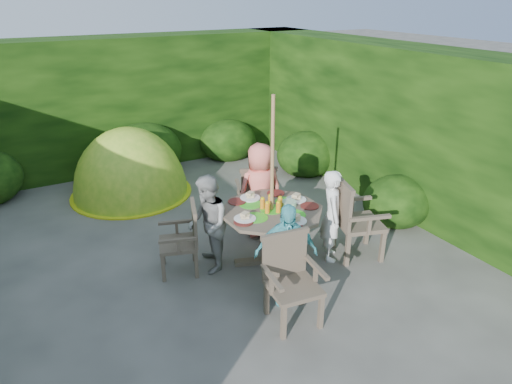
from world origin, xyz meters
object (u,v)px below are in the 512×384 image
garden_chair_left (184,238)px  garden_chair_front (290,278)px  dome_tent (132,194)px  child_back (260,190)px  patio_table (272,218)px  garden_chair_back (257,194)px  child_left (208,224)px  child_front (286,254)px  child_right (332,215)px  garden_chair_right (353,218)px  parasol_pole (272,185)px

garden_chair_left → garden_chair_front: bearing=42.8°
dome_tent → child_back: bearing=-58.8°
patio_table → garden_chair_back: bearing=70.7°
garden_chair_back → child_left: 1.37m
garden_chair_left → child_front: size_ratio=0.71×
child_front → patio_table: bearing=92.1°
child_left → child_front: size_ratio=1.04×
child_right → child_left: size_ratio=0.98×
garden_chair_back → child_left: child_left is taller
child_left → dome_tent: size_ratio=0.53×
garden_chair_front → garden_chair_right: bearing=32.1°
garden_chair_right → garden_chair_front: 1.56m
garden_chair_left → child_left: bearing=87.8°
patio_table → dome_tent: dome_tent is taller
garden_chair_left → child_back: size_ratio=0.63×
parasol_pole → garden_chair_left: parasol_pole is taller
parasol_pole → garden_chair_back: 1.25m
garden_chair_back → parasol_pole: bearing=89.0°
child_right → dome_tent: (-1.75, 3.34, -0.61)m
garden_chair_right → child_right: (-0.27, 0.10, 0.06)m
child_front → garden_chair_front: bearing=-91.0°
patio_table → garden_chair_left: patio_table is taller
garden_chair_left → garden_chair_right: bearing=88.1°
patio_table → child_front: (-0.27, -0.75, -0.04)m
parasol_pole → child_front: parasol_pole is taller
garden_chair_left → dome_tent: (0.04, 2.71, -0.46)m
garden_chair_right → garden_chair_front: (-1.41, -0.67, -0.06)m
parasol_pole → child_right: parasol_pole is taller
garden_chair_back → child_front: (-0.63, -1.79, 0.11)m
garden_chair_front → child_left: child_left is taller
garden_chair_front → child_front: child_front is taller
garden_chair_back → child_left: (-1.12, -0.77, 0.13)m
parasol_pole → garden_chair_front: (-0.38, -1.03, -0.60)m
patio_table → child_back: (0.26, 0.75, 0.04)m
patio_table → child_front: size_ratio=1.39×
child_right → child_left: bearing=102.2°
patio_table → parasol_pole: bearing=173.4°
garden_chair_back → patio_table: bearing=89.2°
garden_chair_front → child_right: 1.38m
garden_chair_right → dome_tent: 4.03m
garden_chair_back → child_back: (-0.10, -0.28, 0.19)m
child_back → dome_tent: (-1.26, 2.32, -0.68)m
parasol_pole → garden_chair_right: 1.22m
child_right → parasol_pole: bearing=102.2°
garden_chair_front → child_left: 1.36m
child_back → child_front: bearing=76.8°
child_right → child_front: child_right is taller
parasol_pole → garden_chair_front: bearing=-110.4°
child_left → garden_chair_left: bearing=-94.1°
garden_chair_back → dome_tent: size_ratio=0.39×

